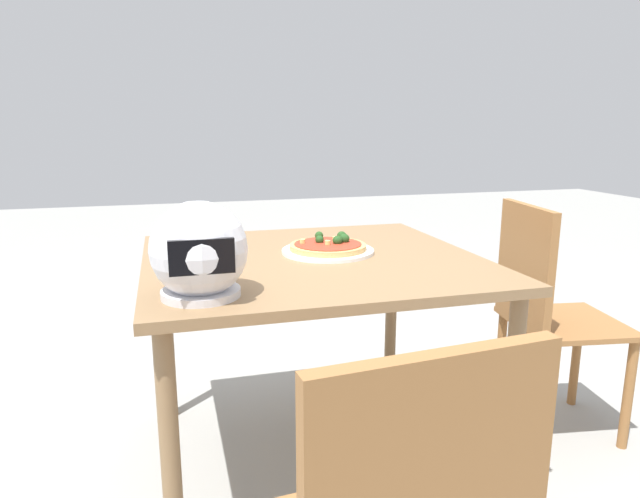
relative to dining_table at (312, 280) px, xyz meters
name	(u,v)px	position (x,y,z in m)	size (l,w,h in m)	color
ground_plane	(313,458)	(0.00, 0.00, -0.67)	(14.00, 14.00, 0.00)	#9E9E99
dining_table	(312,280)	(0.00, 0.00, 0.00)	(1.09, 1.03, 0.75)	olive
pizza_plate	(328,251)	(-0.07, -0.04, 0.09)	(0.32, 0.32, 0.01)	white
pizza	(329,245)	(-0.07, -0.05, 0.11)	(0.26, 0.26, 0.05)	tan
motorcycle_helmet	(199,252)	(0.39, 0.35, 0.20)	(0.25, 0.25, 0.25)	silver
chair_side	(545,307)	(-0.91, 0.04, -0.17)	(0.45, 0.45, 0.90)	#996638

